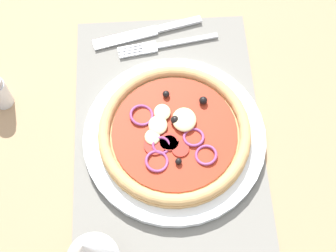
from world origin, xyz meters
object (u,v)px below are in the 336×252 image
object	(u,v)px
plate	(174,137)
fork	(163,45)
pizza	(174,132)
knife	(147,32)

from	to	relation	value
plate	fork	distance (cm)	18.24
pizza	fork	world-z (taller)	pizza
plate	pizza	size ratio (longest dim) A/B	1.21
plate	knife	distance (cm)	21.42
knife	fork	bearing A→B (deg)	119.43
fork	knife	size ratio (longest dim) A/B	0.91
fork	knife	world-z (taller)	knife
plate	fork	xyz separation A→B (cm)	(18.21, 0.88, -0.51)
plate	knife	bearing A→B (deg)	9.59
fork	knife	distance (cm)	3.96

